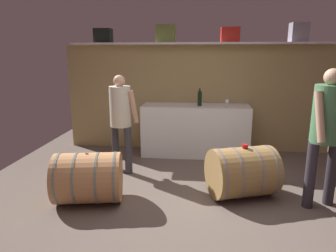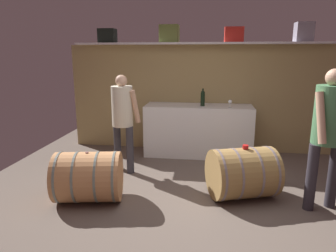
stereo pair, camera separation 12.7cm
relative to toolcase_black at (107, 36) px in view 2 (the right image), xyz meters
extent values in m
cube|color=brown|center=(1.74, -1.73, -2.18)|extent=(6.23, 8.20, 0.02)
cube|color=#A18A57|center=(1.74, 0.15, -1.17)|extent=(5.03, 0.10, 2.01)
cube|color=silver|center=(1.74, 0.00, -0.14)|extent=(4.63, 0.40, 0.03)
cube|color=black|center=(0.00, 0.00, 0.00)|extent=(0.31, 0.28, 0.26)
cube|color=olive|center=(1.17, 0.00, 0.03)|extent=(0.35, 0.25, 0.31)
cube|color=red|center=(2.32, 0.00, 0.00)|extent=(0.33, 0.20, 0.26)
cube|color=gray|center=(3.49, 0.00, 0.03)|extent=(0.29, 0.26, 0.33)
cube|color=white|center=(1.74, -0.22, -1.70)|extent=(1.94, 0.63, 0.93)
cylinder|color=black|center=(1.81, -0.28, -1.13)|extent=(0.08, 0.08, 0.22)
sphere|color=black|center=(1.81, -0.28, -1.00)|extent=(0.07, 0.07, 0.07)
cylinder|color=black|center=(1.81, -0.28, -0.96)|extent=(0.03, 0.03, 0.06)
cylinder|color=white|center=(2.28, -0.39, -1.24)|extent=(0.06, 0.06, 0.00)
cylinder|color=white|center=(2.28, -0.39, -1.19)|extent=(0.01, 0.01, 0.08)
sphere|color=white|center=(2.28, -0.39, -1.13)|extent=(0.07, 0.07, 0.07)
sphere|color=maroon|center=(2.28, -0.39, -1.14)|extent=(0.04, 0.04, 0.04)
cylinder|color=olive|center=(2.39, -1.89, -1.84)|extent=(0.98, 0.88, 0.65)
cylinder|color=gray|center=(2.06, -2.00, -1.84)|extent=(0.24, 0.64, 0.67)
cylinder|color=gray|center=(2.26, -1.93, -1.84)|extent=(0.24, 0.64, 0.67)
cylinder|color=gray|center=(2.51, -1.84, -1.84)|extent=(0.24, 0.64, 0.67)
cylinder|color=gray|center=(2.71, -1.78, -1.84)|extent=(0.24, 0.64, 0.67)
cylinder|color=#975751|center=(2.39, -1.89, -1.50)|extent=(0.04, 0.04, 0.01)
cylinder|color=tan|center=(0.44, -2.26, -1.85)|extent=(0.92, 0.77, 0.63)
cylinder|color=slate|center=(0.10, -2.32, -1.85)|extent=(0.14, 0.64, 0.65)
cylinder|color=slate|center=(0.31, -2.28, -1.85)|extent=(0.14, 0.64, 0.65)
cylinder|color=slate|center=(0.57, -2.24, -1.85)|extent=(0.14, 0.64, 0.65)
cylinder|color=slate|center=(0.78, -2.20, -1.85)|extent=(0.14, 0.64, 0.65)
cylinder|color=#855353|center=(0.44, -2.26, -1.53)|extent=(0.04, 0.04, 0.01)
cylinder|color=red|center=(2.40, -1.89, -1.48)|extent=(0.08, 0.08, 0.05)
cylinder|color=#2E2A31|center=(3.16, -2.11, -1.76)|extent=(0.12, 0.12, 0.82)
cylinder|color=#2E2A31|center=(3.44, -2.01, -1.76)|extent=(0.12, 0.12, 0.82)
cylinder|color=#43734A|center=(3.30, -2.06, -1.01)|extent=(0.36, 0.36, 0.68)
sphere|color=tan|center=(3.30, -2.06, -0.58)|extent=(0.20, 0.20, 0.20)
cylinder|color=tan|center=(3.15, -2.23, -1.01)|extent=(0.16, 0.24, 0.57)
cylinder|color=#32323A|center=(0.72, -1.27, -1.80)|extent=(0.11, 0.11, 0.75)
cylinder|color=#32323A|center=(0.48, -1.14, -1.80)|extent=(0.11, 0.11, 0.75)
cylinder|color=beige|center=(0.60, -1.21, -1.11)|extent=(0.33, 0.33, 0.62)
sphere|color=tan|center=(0.60, -1.21, -0.73)|extent=(0.18, 0.18, 0.18)
cylinder|color=tan|center=(0.81, -1.21, -1.11)|extent=(0.16, 0.21, 0.52)
cylinder|color=tan|center=(0.48, -1.03, -1.11)|extent=(0.19, 0.26, 0.51)
camera|label=1|loc=(1.81, -5.70, -0.33)|focal=32.44mm
camera|label=2|loc=(1.94, -5.68, -0.33)|focal=32.44mm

